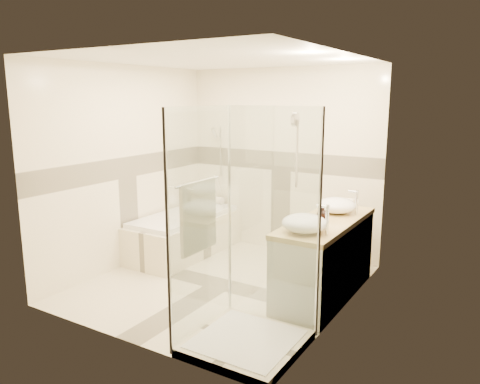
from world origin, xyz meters
The scene contains 12 objects.
room centered at (0.06, 0.01, 1.26)m, with size 2.82×3.02×2.52m.
bathtub centered at (-1.02, 0.65, 0.31)m, with size 0.75×1.70×0.56m.
vanity centered at (1.12, 0.30, 0.43)m, with size 0.58×1.62×0.85m.
shower_enclosure centered at (0.83, -0.97, 0.51)m, with size 0.96×0.93×2.04m.
vessel_sink_near centered at (1.10, 0.66, 0.93)m, with size 0.42×0.42×0.17m, color white.
vessel_sink_far centered at (1.10, -0.23, 0.94)m, with size 0.44×0.44×0.17m, color white.
faucet_near centered at (1.32, 0.66, 1.01)m, with size 0.11×0.03×0.28m.
faucet_far centered at (1.32, -0.23, 1.02)m, with size 0.12×0.03×0.29m.
amenity_bottle_a centered at (1.10, 0.20, 0.92)m, with size 0.07×0.07×0.15m, color black.
amenity_bottle_b centered at (1.10, 0.24, 0.93)m, with size 0.13×0.13×0.17m, color black.
folded_towels centered at (1.10, 1.02, 0.89)m, with size 0.14×0.23×0.07m, color white.
rolled_towel centered at (-1.00, 1.39, 0.61)m, with size 0.10×0.10×0.23m, color white.
Camera 1 is at (2.80, -4.21, 2.11)m, focal length 35.00 mm.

